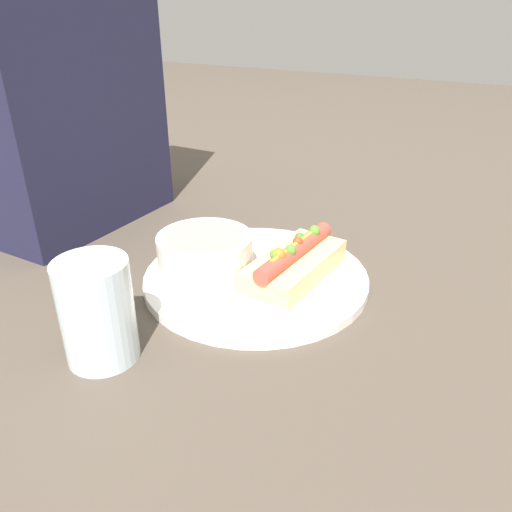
{
  "coord_description": "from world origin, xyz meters",
  "views": [
    {
      "loc": [
        -0.5,
        -0.28,
        0.33
      ],
      "look_at": [
        0.0,
        0.0,
        0.04
      ],
      "focal_mm": 35.0,
      "sensor_mm": 36.0,
      "label": 1
    }
  ],
  "objects_px": {
    "hot_dog": "(295,262)",
    "seated_diner": "(61,57)",
    "spoon": "(191,284)",
    "drinking_glass": "(97,311)",
    "soup_bowl": "(205,253)"
  },
  "relations": [
    {
      "from": "hot_dog",
      "to": "drinking_glass",
      "type": "height_order",
      "value": "drinking_glass"
    },
    {
      "from": "hot_dog",
      "to": "seated_diner",
      "type": "xyz_separation_m",
      "value": [
        0.02,
        0.39,
        0.23
      ]
    },
    {
      "from": "soup_bowl",
      "to": "spoon",
      "type": "xyz_separation_m",
      "value": [
        -0.04,
        -0.0,
        -0.03
      ]
    },
    {
      "from": "hot_dog",
      "to": "spoon",
      "type": "distance_m",
      "value": 0.13
    },
    {
      "from": "seated_diner",
      "to": "spoon",
      "type": "bearing_deg",
      "value": -110.06
    },
    {
      "from": "spoon",
      "to": "drinking_glass",
      "type": "height_order",
      "value": "drinking_glass"
    },
    {
      "from": "drinking_glass",
      "to": "spoon",
      "type": "bearing_deg",
      "value": -3.52
    },
    {
      "from": "drinking_glass",
      "to": "seated_diner",
      "type": "bearing_deg",
      "value": 48.61
    },
    {
      "from": "drinking_glass",
      "to": "hot_dog",
      "type": "bearing_deg",
      "value": -25.33
    },
    {
      "from": "spoon",
      "to": "seated_diner",
      "type": "height_order",
      "value": "seated_diner"
    },
    {
      "from": "soup_bowl",
      "to": "spoon",
      "type": "relative_size",
      "value": 0.7
    },
    {
      "from": "soup_bowl",
      "to": "drinking_glass",
      "type": "distance_m",
      "value": 0.18
    },
    {
      "from": "drinking_glass",
      "to": "soup_bowl",
      "type": "bearing_deg",
      "value": -1.89
    },
    {
      "from": "soup_bowl",
      "to": "drinking_glass",
      "type": "bearing_deg",
      "value": 178.11
    },
    {
      "from": "soup_bowl",
      "to": "hot_dog",
      "type": "bearing_deg",
      "value": -63.75
    }
  ]
}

